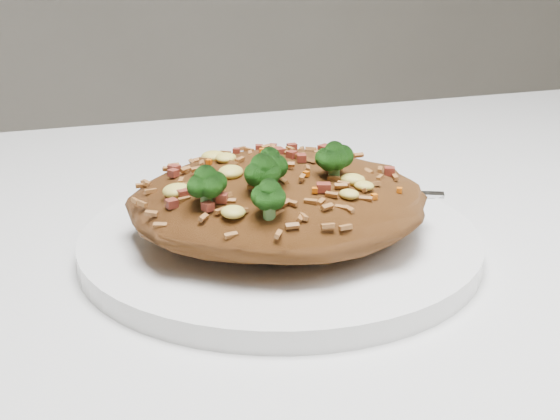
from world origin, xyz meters
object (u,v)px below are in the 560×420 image
object	(u,v)px
plate	(280,242)
fried_rice	(280,190)
dining_table	(216,415)
fork	(342,191)

from	to	relation	value
plate	fried_rice	size ratio (longest dim) A/B	1.36
dining_table	plate	distance (m)	0.12
plate	fried_rice	bearing A→B (deg)	-117.25
plate	fried_rice	xyz separation A→B (m)	(-0.00, -0.00, 0.04)
dining_table	fried_rice	bearing A→B (deg)	31.90
fried_rice	fork	size ratio (longest dim) A/B	1.22
fried_rice	dining_table	bearing A→B (deg)	-148.10
plate	dining_table	bearing A→B (deg)	-147.60
dining_table	fork	size ratio (longest dim) A/B	7.79
dining_table	plate	world-z (taller)	plate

